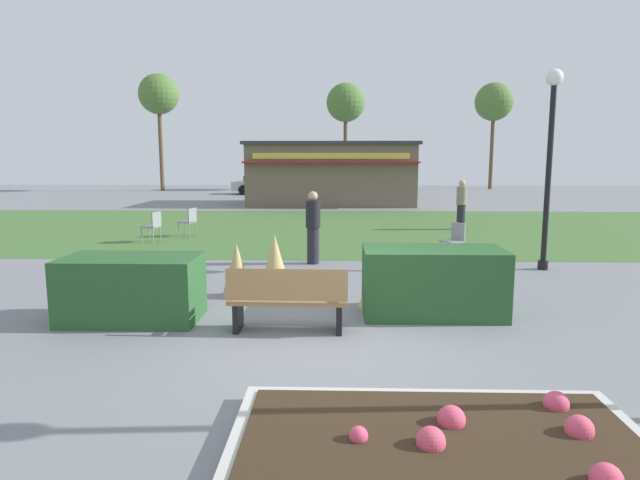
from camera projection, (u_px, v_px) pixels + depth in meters
The scene contains 21 objects.
ground_plane at pixel (333, 343), 7.40m from camera, with size 80.00×80.00×0.00m, color slate.
lawn_patch at pixel (335, 228), 19.12m from camera, with size 36.00×12.00×0.01m, color #446B33.
flower_bed at pixel (451, 462), 4.36m from camera, with size 3.58×2.57×0.32m.
park_bench at pixel (288, 299), 7.78m from camera, with size 1.71×0.56×0.95m.
hedge_left at pixel (132, 289), 8.36m from camera, with size 2.03×1.10×0.99m, color #28562B.
hedge_right at pixel (433, 282), 8.64m from camera, with size 2.18×1.10×1.06m, color #28562B.
ornamental_grass_behind_left at pixel (376, 279), 9.13m from camera, with size 0.58×0.58×0.94m, color tan.
ornamental_grass_behind_right at pixel (275, 265), 9.81m from camera, with size 0.62×0.62×1.12m, color tan.
ornamental_grass_behind_center at pixel (237, 270), 9.79m from camera, with size 0.55×0.55×0.97m, color tan.
lamppost_mid at pixel (550, 146), 11.78m from camera, with size 0.36×0.36×4.31m.
trash_bin at pixel (96, 288), 8.77m from camera, with size 0.52×0.52×0.81m, color #2D4233.
food_kiosk at pixel (331, 173), 28.53m from camera, with size 8.64×5.00×3.19m.
cafe_chair_west at pixel (189, 220), 17.09m from camera, with size 0.55×0.55×0.89m.
cafe_chair_east at pixel (455, 238), 13.32m from camera, with size 0.61×0.61×0.89m.
cafe_chair_center at pixel (153, 224), 15.94m from camera, with size 0.54×0.54×0.89m.
person_strolling at pixel (313, 227), 12.73m from camera, with size 0.34×0.34×1.69m.
person_standing at pixel (461, 204), 18.68m from camera, with size 0.34×0.34×1.69m.
parked_car_west_slot at pixel (264, 184), 36.07m from camera, with size 4.27×2.20×1.20m.
tree_left_bg at pixel (159, 95), 38.55m from camera, with size 2.80×2.80×8.18m.
tree_right_bg at pixel (346, 103), 39.92m from camera, with size 2.80×2.80×7.72m.
tree_center_bg at pixel (494, 103), 40.75m from camera, with size 2.80×2.80×7.86m.
Camera 1 is at (0.04, -7.11, 2.50)m, focal length 30.86 mm.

